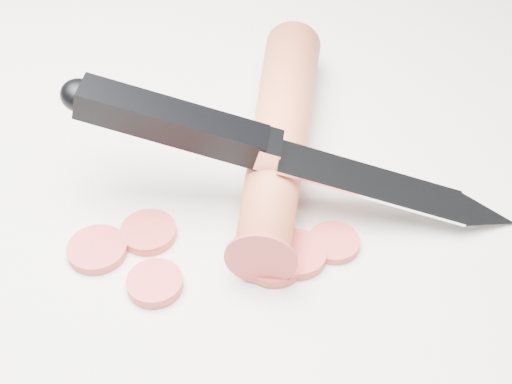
{
  "coord_description": "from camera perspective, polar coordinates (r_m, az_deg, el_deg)",
  "views": [
    {
      "loc": [
        0.01,
        -0.33,
        0.33
      ],
      "look_at": [
        0.03,
        -0.02,
        0.02
      ],
      "focal_mm": 50.0,
      "sensor_mm": 36.0,
      "label": 1
    }
  ],
  "objects": [
    {
      "name": "ground",
      "position": [
        0.47,
        -4.0,
        -0.49
      ],
      "size": [
        2.4,
        2.4,
        0.0
      ],
      "primitive_type": "plane",
      "color": "silver",
      "rests_on": "ground"
    },
    {
      "name": "carrot",
      "position": [
        0.48,
        1.91,
        4.59
      ],
      "size": [
        0.08,
        0.22,
        0.04
      ],
      "primitive_type": "cylinder",
      "rotation": [
        1.57,
        0.0,
        -0.2
      ],
      "color": "#D85932",
      "rests_on": "ground"
    },
    {
      "name": "carrot_slice_0",
      "position": [
        0.42,
        -8.1,
        -7.24
      ],
      "size": [
        0.03,
        0.03,
        0.01
      ],
      "primitive_type": "cylinder",
      "color": "red",
      "rests_on": "ground"
    },
    {
      "name": "carrot_slice_1",
      "position": [
        0.45,
        -8.6,
        -3.2
      ],
      "size": [
        0.03,
        0.03,
        0.01
      ],
      "primitive_type": "cylinder",
      "color": "red",
      "rests_on": "ground"
    },
    {
      "name": "carrot_slice_2",
      "position": [
        0.43,
        3.28,
        -4.99
      ],
      "size": [
        0.04,
        0.04,
        0.01
      ],
      "primitive_type": "cylinder",
      "color": "red",
      "rests_on": "ground"
    },
    {
      "name": "carrot_slice_3",
      "position": [
        0.44,
        6.23,
        -4.05
      ],
      "size": [
        0.03,
        0.03,
        0.01
      ],
      "primitive_type": "cylinder",
      "color": "red",
      "rests_on": "ground"
    },
    {
      "name": "carrot_slice_4",
      "position": [
        0.42,
        1.42,
        -5.61
      ],
      "size": [
        0.04,
        0.04,
        0.01
      ],
      "primitive_type": "cylinder",
      "color": "red",
      "rests_on": "ground"
    },
    {
      "name": "carrot_slice_5",
      "position": [
        0.44,
        -12.59,
        -4.51
      ],
      "size": [
        0.04,
        0.04,
        0.01
      ],
      "primitive_type": "cylinder",
      "color": "red",
      "rests_on": "ground"
    },
    {
      "name": "carrot_slice_6",
      "position": [
        0.43,
        1.86,
        -4.75
      ],
      "size": [
        0.04,
        0.04,
        0.01
      ],
      "primitive_type": "cylinder",
      "color": "red",
      "rests_on": "ground"
    },
    {
      "name": "kitchen_knife",
      "position": [
        0.43,
        3.17,
        3.21
      ],
      "size": [
        0.29,
        0.09,
        0.09
      ],
      "primitive_type": null,
      "color": "silver",
      "rests_on": "ground"
    }
  ]
}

